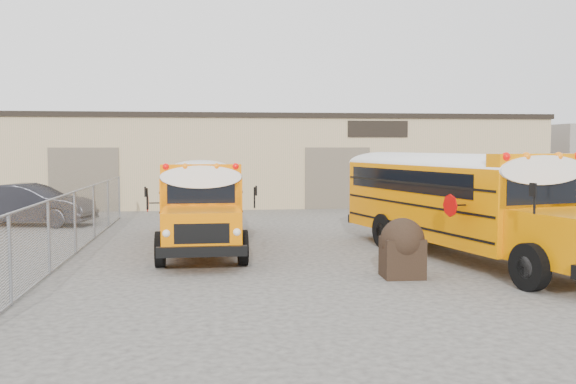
{
  "coord_description": "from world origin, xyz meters",
  "views": [
    {
      "loc": [
        -2.17,
        -15.72,
        3.08
      ],
      "look_at": [
        0.31,
        4.63,
        1.6
      ],
      "focal_mm": 40.0,
      "sensor_mm": 36.0,
      "label": 1
    }
  ],
  "objects": [
    {
      "name": "ground",
      "position": [
        0.0,
        0.0,
        0.0
      ],
      "size": [
        120.0,
        120.0,
        0.0
      ],
      "primitive_type": "plane",
      "color": "#403D3B",
      "rests_on": "ground"
    },
    {
      "name": "warehouse",
      "position": [
        -0.0,
        19.99,
        2.37
      ],
      "size": [
        30.2,
        10.2,
        4.67
      ],
      "color": "tan",
      "rests_on": "ground"
    },
    {
      "name": "chainlink_fence",
      "position": [
        -6.0,
        3.0,
        0.9
      ],
      "size": [
        0.07,
        18.07,
        1.81
      ],
      "color": "gray",
      "rests_on": "ground"
    },
    {
      "name": "school_bus_left",
      "position": [
        -2.55,
        9.79,
        1.51
      ],
      "size": [
        2.73,
        8.98,
        2.62
      ],
      "color": "orange",
      "rests_on": "ground"
    },
    {
      "name": "school_bus_right",
      "position": [
        3.24,
        7.22,
        1.7
      ],
      "size": [
        4.75,
        10.33,
        2.94
      ],
      "color": "orange",
      "rests_on": "ground"
    },
    {
      "name": "tarp_bundle",
      "position": [
        2.28,
        -1.31,
        0.72
      ],
      "size": [
        1.03,
        1.03,
        1.4
      ],
      "color": "black",
      "rests_on": "ground"
    },
    {
      "name": "car_dark",
      "position": [
        -9.11,
        10.01,
        0.8
      ],
      "size": [
        5.13,
        2.71,
        1.61
      ],
      "primitive_type": "imported",
      "rotation": [
        0.0,
        0.0,
        1.35
      ],
      "color": "black",
      "rests_on": "ground"
    }
  ]
}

